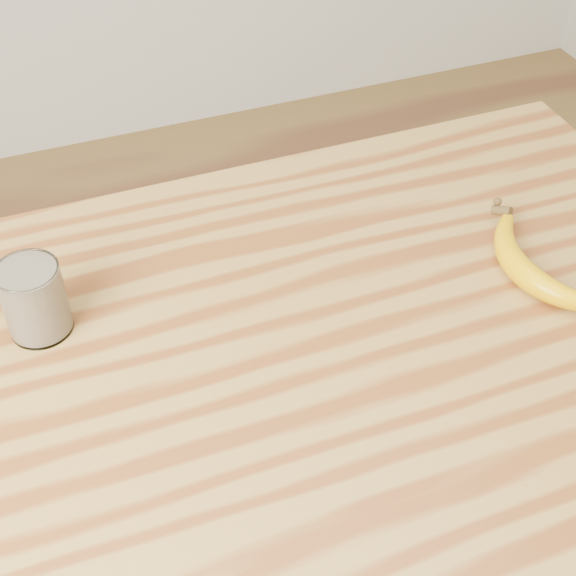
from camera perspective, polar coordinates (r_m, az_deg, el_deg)
name	(u,v)px	position (r m, az deg, el deg)	size (l,w,h in m)	color
table	(316,404)	(1.12, 2.03, -8.25)	(1.20, 0.80, 0.90)	olive
smoothie_glass	(34,299)	(1.05, -17.62, -0.77)	(0.08, 0.08, 0.10)	white
banana	(522,272)	(1.13, 16.32, 1.07)	(0.11, 0.30, 0.04)	#DB9D00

